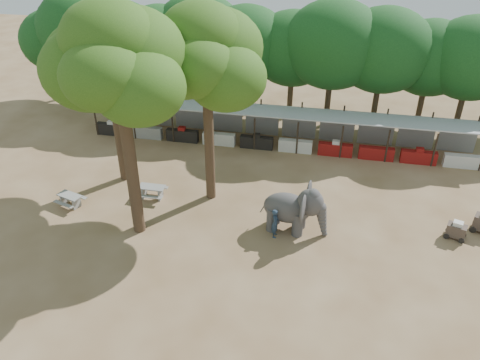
% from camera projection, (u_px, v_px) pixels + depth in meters
% --- Properties ---
extents(ground, '(100.00, 100.00, 0.00)m').
position_uv_depth(ground, '(239.00, 269.00, 22.93)').
color(ground, brown).
rests_on(ground, ground).
extents(vendor_stalls, '(28.00, 2.99, 2.80)m').
position_uv_depth(vendor_stalls, '(278.00, 129.00, 33.92)').
color(vendor_stalls, '#9EA1A6').
rests_on(vendor_stalls, ground).
extents(yard_tree_left, '(7.10, 6.90, 11.02)m').
position_uv_depth(yard_tree_left, '(106.00, 51.00, 26.29)').
color(yard_tree_left, '#332316').
rests_on(yard_tree_left, ground).
extents(yard_tree_center, '(7.10, 6.90, 12.04)m').
position_uv_depth(yard_tree_center, '(116.00, 63.00, 21.06)').
color(yard_tree_center, '#332316').
rests_on(yard_tree_center, ground).
extents(yard_tree_back, '(7.10, 6.90, 11.36)m').
position_uv_depth(yard_tree_back, '(204.00, 56.00, 24.24)').
color(yard_tree_back, '#332316').
rests_on(yard_tree_back, ground).
extents(backdrop_trees, '(46.46, 5.95, 8.33)m').
position_uv_depth(backdrop_trees, '(289.00, 50.00, 36.01)').
color(backdrop_trees, '#332316').
rests_on(backdrop_trees, ground).
extents(elephant, '(3.68, 2.78, 2.77)m').
position_uv_depth(elephant, '(295.00, 209.00, 24.92)').
color(elephant, '#3B3838').
rests_on(elephant, ground).
extents(handler, '(0.41, 0.61, 1.69)m').
position_uv_depth(handler, '(275.00, 223.00, 24.71)').
color(handler, '#26384C').
rests_on(handler, ground).
extents(picnic_table_near, '(1.78, 1.69, 0.73)m').
position_uv_depth(picnic_table_near, '(70.00, 199.00, 27.40)').
color(picnic_table_near, gray).
rests_on(picnic_table_near, ground).
extents(picnic_table_far, '(1.58, 1.42, 0.79)m').
position_uv_depth(picnic_table_far, '(152.00, 190.00, 28.09)').
color(picnic_table_far, gray).
rests_on(picnic_table_far, ground).
extents(cart_front, '(1.23, 1.01, 1.04)m').
position_uv_depth(cart_front, '(456.00, 230.00, 24.75)').
color(cart_front, '#3B2E26').
rests_on(cart_front, ground).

